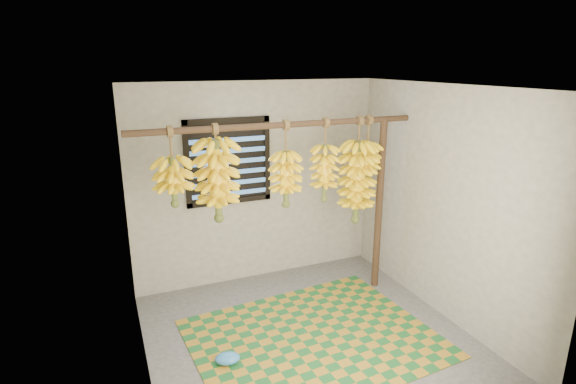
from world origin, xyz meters
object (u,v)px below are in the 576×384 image
banana_bunch_c (286,179)px  banana_bunch_d (324,173)px  banana_bunch_b (217,181)px  banana_bunch_f (367,162)px  plastic_bag (227,358)px  banana_bunch_e (357,182)px  banana_bunch_a (174,182)px  woven_mat (314,338)px  support_post (379,206)px

banana_bunch_c → banana_bunch_d: 0.45m
banana_bunch_b → banana_bunch_f: (1.68, 0.00, 0.04)m
plastic_bag → banana_bunch_d: banana_bunch_d is taller
banana_bunch_c → banana_bunch_e: same height
plastic_bag → banana_bunch_a: 1.67m
banana_bunch_c → banana_bunch_e: size_ratio=0.75×
banana_bunch_b → banana_bunch_e: bearing=0.0°
banana_bunch_b → woven_mat: bearing=-44.7°
woven_mat → banana_bunch_f: banana_bunch_f is taller
woven_mat → banana_bunch_b: banana_bunch_b is taller
banana_bunch_c → banana_bunch_f: 0.97m
woven_mat → banana_bunch_d: 1.68m
support_post → plastic_bag: bearing=-159.9°
plastic_bag → banana_bunch_b: 1.63m
woven_mat → plastic_bag: size_ratio=10.08×
banana_bunch_b → banana_bunch_d: bearing=-0.0°
woven_mat → banana_bunch_a: 2.02m
support_post → woven_mat: 1.68m
banana_bunch_a → banana_bunch_d: bearing=-0.0°
support_post → woven_mat: (-1.16, -0.70, -0.99)m
banana_bunch_a → banana_bunch_e: (1.98, 0.00, -0.21)m
banana_bunch_d → banana_bunch_f: (0.52, 0.00, 0.08)m
banana_bunch_a → banana_bunch_e: size_ratio=0.63×
support_post → woven_mat: support_post is taller
banana_bunch_c → support_post: bearing=-0.0°
banana_bunch_b → banana_bunch_f: size_ratio=1.28×
banana_bunch_c → banana_bunch_d: size_ratio=1.00×
banana_bunch_e → banana_bunch_b: bearing=180.0°
banana_bunch_c → banana_bunch_f: (0.97, -0.00, 0.09)m
plastic_bag → banana_bunch_e: banana_bunch_e is taller
woven_mat → banana_bunch_e: (0.85, 0.70, 1.32)m
woven_mat → plastic_bag: 0.88m
support_post → plastic_bag: (-2.04, -0.75, -0.94)m
banana_bunch_a → banana_bunch_d: (1.57, -0.00, -0.07)m
support_post → banana_bunch_f: size_ratio=2.70×
woven_mat → banana_bunch_a: size_ratio=3.03×
banana_bunch_e → plastic_bag: bearing=-156.6°
support_post → banana_bunch_d: bearing=-180.0°
plastic_bag → banana_bunch_f: size_ratio=0.31×
banana_bunch_d → banana_bunch_f: same height
woven_mat → banana_bunch_d: bearing=57.6°
plastic_bag → banana_bunch_a: banana_bunch_a is taller
woven_mat → plastic_bag: bearing=-177.3°
banana_bunch_b → banana_bunch_f: bearing=0.0°
woven_mat → banana_bunch_d: banana_bunch_d is taller
plastic_bag → banana_bunch_d: bearing=29.4°
plastic_bag → banana_bunch_e: bearing=23.4°
support_post → banana_bunch_f: banana_bunch_f is taller
banana_bunch_a → banana_bunch_c: bearing=0.0°
banana_bunch_d → banana_bunch_e: bearing=0.0°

